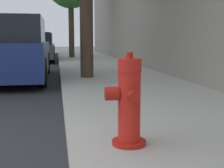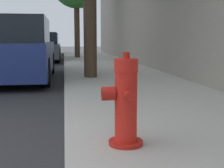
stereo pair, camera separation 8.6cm
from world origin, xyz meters
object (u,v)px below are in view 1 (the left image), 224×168
at_px(fire_hydrant, 128,103).
at_px(parked_car_far, 38,44).
at_px(parked_car_mid, 35,47).
at_px(parked_car_near, 9,51).

bearing_deg(fire_hydrant, parked_car_far, 95.61).
distance_m(parked_car_mid, parked_car_far, 5.40).
xyz_separation_m(fire_hydrant, parked_car_mid, (-1.53, 12.08, 0.14)).
bearing_deg(parked_car_far, parked_car_mid, -87.99).
height_order(parked_car_near, parked_car_mid, parked_car_near).
relative_size(parked_car_near, parked_car_far, 1.05).
distance_m(parked_car_near, parked_car_far, 12.03).
xyz_separation_m(fire_hydrant, parked_car_far, (-1.72, 17.47, 0.21)).
relative_size(fire_hydrant, parked_car_mid, 0.18).
bearing_deg(parked_car_far, fire_hydrant, -84.39).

